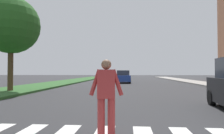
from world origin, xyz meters
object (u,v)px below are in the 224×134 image
(pedestrian_performer, at_px, (106,94))
(sedan_midblock, at_px, (123,77))
(tree_mid, at_px, (11,25))
(sedan_distant, at_px, (109,75))

(pedestrian_performer, distance_m, sedan_midblock, 22.48)
(tree_mid, relative_size, sedan_distant, 1.38)
(tree_mid, relative_size, sedan_midblock, 1.51)
(tree_mid, bearing_deg, pedestrian_performer, -49.83)
(pedestrian_performer, relative_size, sedan_midblock, 0.39)
(pedestrian_performer, xyz_separation_m, sedan_midblock, (-0.25, 22.47, -0.17))
(pedestrian_performer, bearing_deg, tree_mid, 130.17)
(sedan_distant, bearing_deg, sedan_midblock, -77.87)
(tree_mid, relative_size, pedestrian_performer, 3.84)
(sedan_midblock, relative_size, sedan_distant, 0.91)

